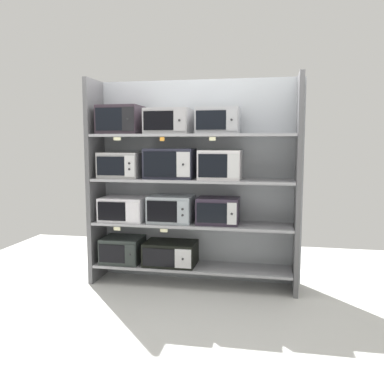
# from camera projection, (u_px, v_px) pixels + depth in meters

# --- Properties ---
(ground) EXTENTS (6.21, 6.00, 0.02)m
(ground) POSITION_uv_depth(u_px,v_px,m) (171.00, 322.00, 3.74)
(ground) COLOR silver
(back_panel) EXTENTS (2.41, 0.04, 2.31)m
(back_panel) POSITION_uv_depth(u_px,v_px,m) (196.00, 181.00, 4.81)
(back_panel) COLOR #9EA3A8
(back_panel) RESTS_ON ground
(upright_left) EXTENTS (0.05, 0.45, 2.31)m
(upright_left) POSITION_uv_depth(u_px,v_px,m) (96.00, 182.00, 4.79)
(upright_left) COLOR #5B5B5E
(upright_left) RESTS_ON ground
(upright_right) EXTENTS (0.05, 0.45, 2.31)m
(upright_right) POSITION_uv_depth(u_px,v_px,m) (298.00, 185.00, 4.36)
(upright_right) COLOR #5B5B5E
(upright_right) RESTS_ON ground
(shelf_0) EXTENTS (2.21, 0.45, 0.03)m
(shelf_0) POSITION_uv_depth(u_px,v_px,m) (192.00, 267.00, 4.69)
(shelf_0) COLOR #99999E
(shelf_0) RESTS_ON ground
(microwave_0) EXTENTS (0.45, 0.41, 0.29)m
(microwave_0) POSITION_uv_depth(u_px,v_px,m) (123.00, 249.00, 4.82)
(microwave_0) COLOR #282E2C
(microwave_0) RESTS_ON shelf_0
(microwave_1) EXTENTS (0.58, 0.42, 0.26)m
(microwave_1) POSITION_uv_depth(u_px,v_px,m) (171.00, 253.00, 4.72)
(microwave_1) COLOR black
(microwave_1) RESTS_ON shelf_0
(shelf_1) EXTENTS (2.21, 0.45, 0.03)m
(shelf_1) POSITION_uv_depth(u_px,v_px,m) (192.00, 224.00, 4.63)
(shelf_1) COLOR #99999E
(microwave_2) EXTENTS (0.51, 0.41, 0.27)m
(microwave_2) POSITION_uv_depth(u_px,v_px,m) (124.00, 209.00, 4.76)
(microwave_2) COLOR silver
(microwave_2) RESTS_ON shelf_1
(microwave_3) EXTENTS (0.49, 0.40, 0.30)m
(microwave_3) POSITION_uv_depth(u_px,v_px,m) (171.00, 209.00, 4.65)
(microwave_3) COLOR #98A2A9
(microwave_3) RESTS_ON shelf_1
(microwave_4) EXTENTS (0.45, 0.35, 0.29)m
(microwave_4) POSITION_uv_depth(u_px,v_px,m) (218.00, 211.00, 4.55)
(microwave_4) COLOR #312738
(microwave_4) RESTS_ON shelf_1
(price_tag_0) EXTENTS (0.08, 0.00, 0.04)m
(price_tag_0) POSITION_uv_depth(u_px,v_px,m) (117.00, 229.00, 4.57)
(price_tag_0) COLOR beige
(price_tag_1) EXTENTS (0.08, 0.00, 0.04)m
(price_tag_1) POSITION_uv_depth(u_px,v_px,m) (164.00, 231.00, 4.46)
(price_tag_1) COLOR beige
(shelf_2) EXTENTS (2.21, 0.45, 0.03)m
(shelf_2) POSITION_uv_depth(u_px,v_px,m) (192.00, 180.00, 4.57)
(shelf_2) COLOR #99999E
(microwave_5) EXTENTS (0.46, 0.40, 0.29)m
(microwave_5) POSITION_uv_depth(u_px,v_px,m) (121.00, 165.00, 4.71)
(microwave_5) COLOR #A5A4A3
(microwave_5) RESTS_ON shelf_2
(microwave_6) EXTENTS (0.54, 0.35, 0.33)m
(microwave_6) POSITION_uv_depth(u_px,v_px,m) (170.00, 164.00, 4.59)
(microwave_6) COLOR #272837
(microwave_6) RESTS_ON shelf_2
(microwave_7) EXTENTS (0.45, 0.39, 0.32)m
(microwave_7) POSITION_uv_depth(u_px,v_px,m) (220.00, 165.00, 4.49)
(microwave_7) COLOR white
(microwave_7) RESTS_ON shelf_2
(shelf_3) EXTENTS (2.21, 0.45, 0.03)m
(shelf_3) POSITION_uv_depth(u_px,v_px,m) (192.00, 135.00, 4.51)
(shelf_3) COLOR #99999E
(microwave_8) EXTENTS (0.46, 0.41, 0.32)m
(microwave_8) POSITION_uv_depth(u_px,v_px,m) (121.00, 120.00, 4.64)
(microwave_8) COLOR #322730
(microwave_8) RESTS_ON shelf_3
(microwave_9) EXTENTS (0.49, 0.40, 0.27)m
(microwave_9) POSITION_uv_depth(u_px,v_px,m) (168.00, 121.00, 4.54)
(microwave_9) COLOR #A19FA2
(microwave_9) RESTS_ON shelf_3
(microwave_10) EXTENTS (0.45, 0.34, 0.28)m
(microwave_10) POSITION_uv_depth(u_px,v_px,m) (218.00, 121.00, 4.44)
(microwave_10) COLOR #A1A2A7
(microwave_10) RESTS_ON shelf_3
(price_tag_2) EXTENTS (0.08, 0.00, 0.03)m
(price_tag_2) POSITION_uv_depth(u_px,v_px,m) (117.00, 139.00, 4.45)
(price_tag_2) COLOR beige
(price_tag_3) EXTENTS (0.05, 0.00, 0.04)m
(price_tag_3) POSITION_uv_depth(u_px,v_px,m) (162.00, 139.00, 4.35)
(price_tag_3) COLOR orange
(price_tag_4) EXTENTS (0.07, 0.00, 0.04)m
(price_tag_4) POSITION_uv_depth(u_px,v_px,m) (212.00, 139.00, 4.25)
(price_tag_4) COLOR beige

